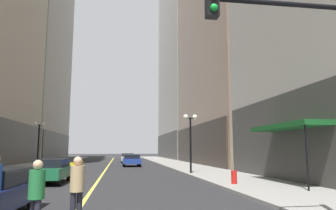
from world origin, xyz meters
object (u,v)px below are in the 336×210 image
at_px(car_blue, 131,160).
at_px(fire_hydrant_right, 234,179).
at_px(pedestrian_in_green_parka, 36,192).
at_px(street_lamp_left_far, 39,134).
at_px(car_yellow, 69,164).
at_px(car_white, 127,158).
at_px(car_green, 51,170).
at_px(street_lamp_right_mid, 190,130).
at_px(pedestrian_in_tan_trench, 77,185).
at_px(traffic_light_near_right, 304,65).

distance_m(car_blue, fire_hydrant_right, 20.67).
height_order(pedestrian_in_green_parka, street_lamp_left_far, street_lamp_left_far).
height_order(car_yellow, street_lamp_left_far, street_lamp_left_far).
distance_m(car_blue, car_white, 8.98).
bearing_deg(car_green, street_lamp_right_mid, 25.94).
bearing_deg(fire_hydrant_right, street_lamp_left_far, 129.23).
distance_m(pedestrian_in_green_parka, street_lamp_left_far, 25.10).
relative_size(car_blue, street_lamp_left_far, 0.99).
bearing_deg(car_blue, fire_hydrant_right, -77.90).
height_order(car_white, street_lamp_left_far, street_lamp_left_far).
distance_m(car_green, car_blue, 17.76).
relative_size(pedestrian_in_tan_trench, street_lamp_right_mid, 0.38).
xyz_separation_m(car_blue, car_white, (-0.22, 8.98, -0.00)).
relative_size(pedestrian_in_green_parka, street_lamp_right_mid, 0.37).
xyz_separation_m(car_yellow, pedestrian_in_green_parka, (2.16, -18.93, 0.22)).
relative_size(car_white, pedestrian_in_tan_trench, 2.49).
height_order(car_yellow, traffic_light_near_right, traffic_light_near_right).
height_order(pedestrian_in_green_parka, pedestrian_in_tan_trench, pedestrian_in_tan_trench).
height_order(car_green, street_lamp_left_far, street_lamp_left_far).
height_order(pedestrian_in_tan_trench, street_lamp_left_far, street_lamp_left_far).
bearing_deg(car_green, street_lamp_left_far, 106.61).
relative_size(pedestrian_in_green_parka, street_lamp_left_far, 0.37).
bearing_deg(fire_hydrant_right, pedestrian_in_green_parka, -132.87).
bearing_deg(car_white, car_blue, -88.58).
distance_m(traffic_light_near_right, street_lamp_left_far, 27.83).
height_order(car_green, street_lamp_right_mid, street_lamp_right_mid).
bearing_deg(pedestrian_in_tan_trench, street_lamp_left_far, 105.75).
height_order(car_green, pedestrian_in_green_parka, pedestrian_in_green_parka).
bearing_deg(traffic_light_near_right, car_yellow, 112.06).
bearing_deg(car_green, pedestrian_in_green_parka, -80.10).
relative_size(traffic_light_near_right, street_lamp_left_far, 1.28).
bearing_deg(fire_hydrant_right, traffic_light_near_right, -99.84).
relative_size(car_blue, car_white, 1.06).
xyz_separation_m(pedestrian_in_green_parka, pedestrian_in_tan_trench, (0.73, 0.90, 0.03)).
relative_size(car_green, car_white, 1.01).
distance_m(car_white, street_lamp_left_far, 15.79).
height_order(car_green, car_white, same).
xyz_separation_m(car_blue, street_lamp_right_mid, (3.83, -12.70, 2.54)).
distance_m(car_white, fire_hydrant_right, 29.55).
xyz_separation_m(pedestrian_in_green_parka, street_lamp_left_far, (-5.86, 24.30, 2.32)).
bearing_deg(pedestrian_in_green_parka, car_green, 99.90).
xyz_separation_m(car_blue, pedestrian_in_green_parka, (-3.10, -28.22, 0.22)).
relative_size(car_white, street_lamp_left_far, 0.93).
relative_size(car_yellow, traffic_light_near_right, 0.82).
height_order(traffic_light_near_right, street_lamp_right_mid, traffic_light_near_right).
height_order(car_white, fire_hydrant_right, car_white).
xyz_separation_m(car_green, traffic_light_near_right, (7.84, -12.12, 3.03)).
distance_m(car_yellow, street_lamp_left_far, 6.99).
bearing_deg(car_white, traffic_light_near_right, -85.49).
bearing_deg(pedestrian_in_green_parka, fire_hydrant_right, 47.13).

